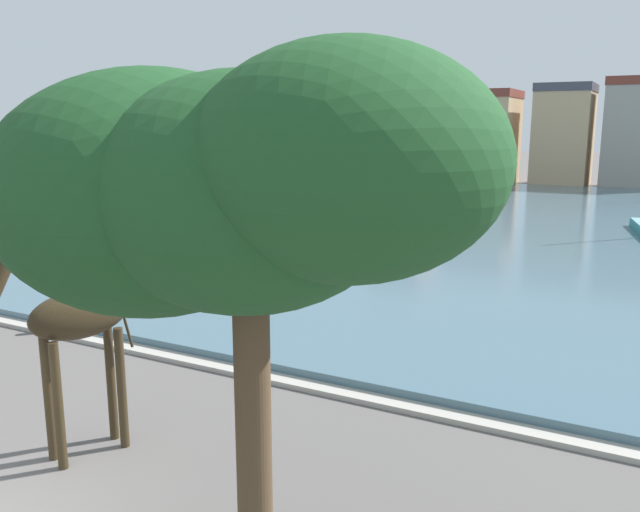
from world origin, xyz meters
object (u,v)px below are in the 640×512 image
object	(u,v)px
sailboat_grey	(177,225)
shade_tree	(225,188)
sailboat_navy	(295,227)
mooring_bollard	(39,325)
giraffe_statue	(72,321)

from	to	relation	value
sailboat_grey	shade_tree	distance (m)	29.79
sailboat_navy	mooring_bollard	xyz separation A→B (m)	(1.50, -17.64, -0.36)
sailboat_grey	shade_tree	xyz separation A→B (m)	(19.56, -21.94, 4.85)
sailboat_grey	mooring_bollard	size ratio (longest dim) A/B	16.70
sailboat_grey	sailboat_navy	distance (m)	6.95
giraffe_statue	shade_tree	xyz separation A→B (m)	(4.54, -1.50, 2.71)
sailboat_navy	mooring_bollard	distance (m)	17.71
giraffe_statue	sailboat_grey	world-z (taller)	sailboat_grey
sailboat_grey	shade_tree	world-z (taller)	sailboat_grey
giraffe_statue	sailboat_grey	distance (m)	25.45
shade_tree	sailboat_navy	bearing A→B (deg)	118.46
giraffe_statue	mooring_bollard	bearing A→B (deg)	146.27
sailboat_navy	shade_tree	world-z (taller)	shade_tree
giraffe_statue	sailboat_navy	size ratio (longest dim) A/B	0.74
giraffe_statue	mooring_bollard	size ratio (longest dim) A/B	10.19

